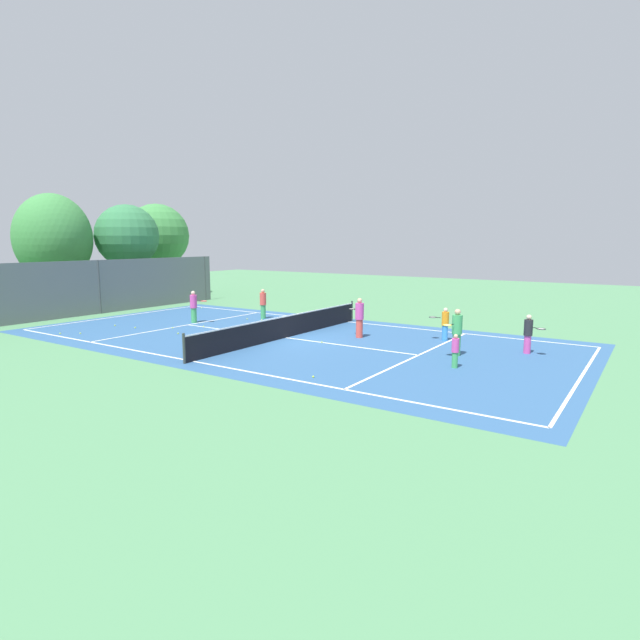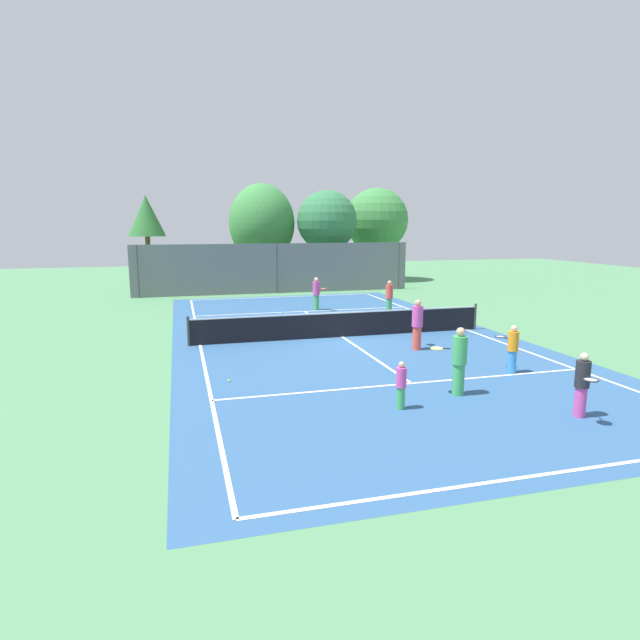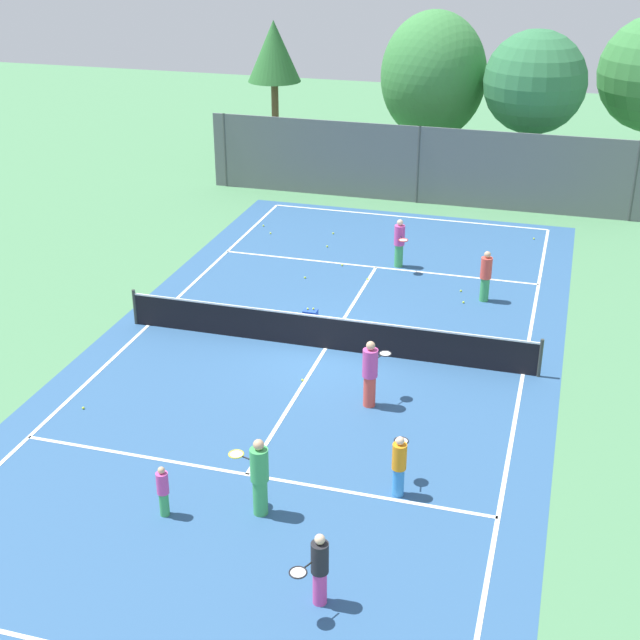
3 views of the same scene
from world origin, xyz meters
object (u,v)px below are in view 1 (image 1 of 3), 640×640
player_3 (263,303)px  ball_crate (245,333)px  tennis_ball_5 (60,333)px  tennis_ball_10 (230,343)px  player_2 (445,324)px  player_6 (528,334)px  player_4 (359,317)px  tennis_ball_12 (302,322)px  tennis_ball_8 (204,326)px  tennis_ball_11 (173,328)px  tennis_ball_3 (313,377)px  tennis_ball_7 (115,325)px  player_0 (194,306)px  tennis_ball_0 (322,342)px  tennis_ball_4 (135,328)px  tennis_ball_13 (201,308)px  player_5 (457,332)px  player_1 (455,351)px  tennis_ball_9 (178,333)px  tennis_ball_1 (247,319)px  tennis_ball_2 (80,333)px  tennis_ball_6 (262,320)px

player_3 → ball_crate: size_ratio=3.91×
tennis_ball_5 → tennis_ball_10: bearing=-71.8°
player_2 → player_6: player_6 is taller
player_4 → tennis_ball_12: player_4 is taller
ball_crate → tennis_ball_12: (4.85, 0.28, -0.15)m
tennis_ball_8 → tennis_ball_11: bearing=139.2°
tennis_ball_3 → tennis_ball_7: same height
player_0 → tennis_ball_12: player_0 is taller
tennis_ball_12 → tennis_ball_3: bearing=-142.4°
tennis_ball_0 → player_6: bearing=-70.8°
player_6 → tennis_ball_4: player_6 is taller
tennis_ball_7 → tennis_ball_13: (7.36, 1.51, 0.00)m
player_4 → player_5: (-1.17, -4.88, -0.00)m
player_0 → player_1: (-1.86, -14.91, -0.27)m
player_1 → tennis_ball_9: (-0.93, 12.97, -0.57)m
ball_crate → tennis_ball_1: (4.05, 3.48, -0.15)m
player_3 → player_2: bearing=-93.0°
player_5 → tennis_ball_2: size_ratio=27.14×
tennis_ball_2 → tennis_ball_10: bearing=-73.9°
ball_crate → tennis_ball_0: (0.87, -3.62, -0.15)m
player_1 → player_3: player_3 is taller
player_2 → tennis_ball_8: 11.91m
tennis_ball_4 → player_3: bearing=-28.1°
player_6 → tennis_ball_13: player_6 is taller
player_0 → tennis_ball_0: player_0 is taller
player_6 → tennis_ball_12: (1.27, 11.68, -0.75)m
tennis_ball_5 → tennis_ball_10: 8.69m
player_0 → ball_crate: (-1.66, -5.09, -0.69)m
tennis_ball_1 → tennis_ball_11: same height
player_2 → player_4: 3.75m
player_5 → tennis_ball_8: 12.88m
ball_crate → player_6: bearing=-72.6°
player_1 → tennis_ball_9: bearing=94.1°
player_2 → tennis_ball_2: (-7.96, 14.78, -0.72)m
tennis_ball_7 → tennis_ball_2: bearing=-164.1°
ball_crate → tennis_ball_0: 3.73m
ball_crate → tennis_ball_2: size_ratio=6.45×
tennis_ball_10 → tennis_ball_4: bearing=87.6°
ball_crate → tennis_ball_10: (-1.50, -0.52, -0.15)m
player_3 → tennis_ball_5: player_3 is taller
tennis_ball_7 → tennis_ball_9: size_ratio=1.00×
tennis_ball_7 → tennis_ball_13: same height
player_2 → tennis_ball_13: player_2 is taller
tennis_ball_8 → tennis_ball_6: bearing=-16.8°
tennis_ball_5 → tennis_ball_8: size_ratio=1.00×
player_2 → tennis_ball_7: player_2 is taller
tennis_ball_1 → tennis_ball_13: (1.93, 5.67, 0.00)m
tennis_ball_5 → tennis_ball_11: (3.99, -3.14, 0.00)m
player_3 → player_6: 14.43m
player_5 → tennis_ball_3: size_ratio=27.14×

